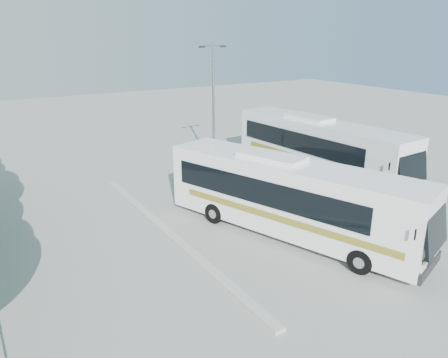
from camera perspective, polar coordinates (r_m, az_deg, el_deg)
ground at (r=19.14m, az=1.51°, el=-7.81°), size 100.00×100.00×0.00m
kerb_divider at (r=19.71m, az=-7.37°, el=-6.91°), size 0.40×16.00×0.15m
coach_main at (r=18.99m, az=8.61°, el=-2.26°), size 6.06×12.08×3.32m
coach_adjacent at (r=27.24m, az=12.42°, el=4.10°), size 3.38×12.59×3.45m
lamppost at (r=27.71m, az=-1.40°, el=10.04°), size 1.95×0.38×7.95m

